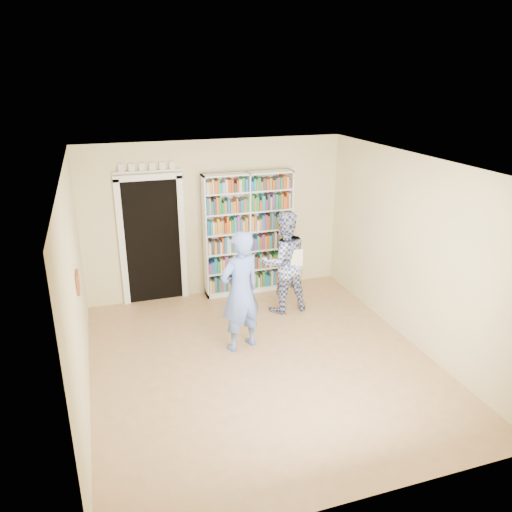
{
  "coord_description": "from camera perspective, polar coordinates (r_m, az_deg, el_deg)",
  "views": [
    {
      "loc": [
        -1.91,
        -5.58,
        3.71
      ],
      "look_at": [
        0.21,
        0.9,
        1.21
      ],
      "focal_mm": 35.0,
      "sensor_mm": 36.0,
      "label": 1
    }
  ],
  "objects": [
    {
      "name": "doorway",
      "position": [
        8.49,
        -11.78,
        2.38
      ],
      "size": [
        1.1,
        0.08,
        2.43
      ],
      "color": "black",
      "rests_on": "floor"
    },
    {
      "name": "wall_left",
      "position": [
        6.07,
        -19.85,
        -4.0
      ],
      "size": [
        0.0,
        5.0,
        5.0
      ],
      "primitive_type": "plane",
      "rotation": [
        1.57,
        0.0,
        1.57
      ],
      "color": "beige",
      "rests_on": "floor"
    },
    {
      "name": "paper_sheet",
      "position": [
        7.84,
        4.68,
        -0.27
      ],
      "size": [
        0.21,
        0.02,
        0.29
      ],
      "primitive_type": "cube",
      "rotation": [
        0.0,
        0.0,
        0.05
      ],
      "color": "white",
      "rests_on": "man_plaid"
    },
    {
      "name": "wall_right",
      "position": [
        7.35,
        17.59,
        0.45
      ],
      "size": [
        0.0,
        5.0,
        5.0
      ],
      "primitive_type": "plane",
      "rotation": [
        1.57,
        0.0,
        -1.57
      ],
      "color": "beige",
      "rests_on": "floor"
    },
    {
      "name": "wall_back",
      "position": [
        8.63,
        -4.61,
        4.23
      ],
      "size": [
        4.5,
        0.0,
        4.5
      ],
      "primitive_type": "plane",
      "rotation": [
        1.57,
        0.0,
        0.0
      ],
      "color": "beige",
      "rests_on": "floor"
    },
    {
      "name": "bookshelf",
      "position": [
        8.7,
        -0.91,
        2.62
      ],
      "size": [
        1.57,
        0.29,
        2.15
      ],
      "rotation": [
        0.0,
        0.0,
        0.16
      ],
      "color": "white",
      "rests_on": "floor"
    },
    {
      "name": "wall_art",
      "position": [
        6.24,
        -19.7,
        -2.84
      ],
      "size": [
        0.03,
        0.25,
        0.25
      ],
      "primitive_type": "cube",
      "color": "maroon",
      "rests_on": "wall_left"
    },
    {
      "name": "man_plaid",
      "position": [
        8.06,
        3.14,
        -0.69
      ],
      "size": [
        0.86,
        0.69,
        1.69
      ],
      "primitive_type": "imported",
      "rotation": [
        0.0,
        0.0,
        3.21
      ],
      "color": "navy",
      "rests_on": "floor"
    },
    {
      "name": "ceiling",
      "position": [
        5.98,
        0.8,
        10.43
      ],
      "size": [
        5.0,
        5.0,
        0.0
      ],
      "primitive_type": "plane",
      "rotation": [
        3.14,
        0.0,
        0.0
      ],
      "color": "white",
      "rests_on": "wall_back"
    },
    {
      "name": "man_blue",
      "position": [
        6.91,
        -1.81,
        -4.09
      ],
      "size": [
        0.74,
        0.6,
        1.74
      ],
      "primitive_type": "imported",
      "rotation": [
        0.0,
        0.0,
        3.47
      ],
      "color": "#5C7ACD",
      "rests_on": "floor"
    },
    {
      "name": "floor",
      "position": [
        6.97,
        0.69,
        -12.01
      ],
      "size": [
        5.0,
        5.0,
        0.0
      ],
      "primitive_type": "plane",
      "color": "#A3734F",
      "rests_on": "ground"
    }
  ]
}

